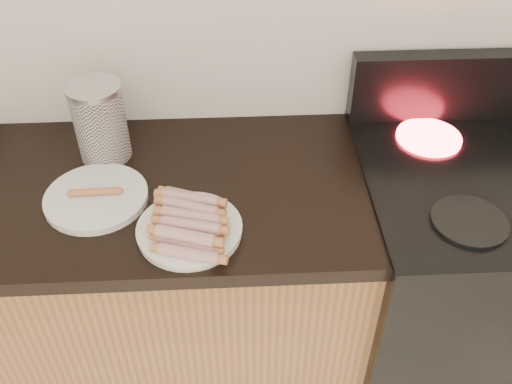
{
  "coord_description": "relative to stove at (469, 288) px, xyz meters",
  "views": [
    {
      "loc": [
        0.06,
        0.57,
        1.84
      ],
      "look_at": [
        0.11,
        1.62,
        0.93
      ],
      "focal_mm": 40.0,
      "sensor_mm": 36.0,
      "label": 1
    }
  ],
  "objects": [
    {
      "name": "plain_sausages",
      "position": [
        -1.06,
        -0.03,
        0.47
      ],
      "size": [
        0.12,
        0.02,
        0.02
      ],
      "rotation": [
        0.0,
        0.0,
        0.04
      ],
      "color": "#D98242",
      "rests_on": "side_plate"
    },
    {
      "name": "burner_far_left",
      "position": [
        -0.17,
        0.17,
        0.46
      ],
      "size": [
        0.18,
        0.18,
        0.01
      ],
      "primitive_type": "cylinder",
      "color": "#FF1E2D",
      "rests_on": "stove"
    },
    {
      "name": "stove",
      "position": [
        0.0,
        0.0,
        0.0
      ],
      "size": [
        0.76,
        0.65,
        0.91
      ],
      "color": "black",
      "rests_on": "floor"
    },
    {
      "name": "canister",
      "position": [
        -1.06,
        0.16,
        0.55
      ],
      "size": [
        0.14,
        0.14,
        0.22
      ],
      "rotation": [
        0.0,
        0.0,
        0.41
      ],
      "color": "white",
      "rests_on": "counter_slab"
    },
    {
      "name": "main_plate",
      "position": [
        -0.83,
        -0.16,
        0.45
      ],
      "size": [
        0.26,
        0.26,
        0.02
      ],
      "primitive_type": "cylinder",
      "rotation": [
        0.0,
        0.0,
        -0.09
      ],
      "color": "white",
      "rests_on": "counter_slab"
    },
    {
      "name": "hotdog_pile",
      "position": [
        -0.83,
        -0.16,
        0.48
      ],
      "size": [
        0.14,
        0.26,
        0.05
      ],
      "rotation": [
        0.0,
        0.0,
        -0.34
      ],
      "color": "#9D3B3F",
      "rests_on": "main_plate"
    },
    {
      "name": "stove_panel",
      "position": [
        0.0,
        0.28,
        0.55
      ],
      "size": [
        0.76,
        0.06,
        0.2
      ],
      "primitive_type": "cube",
      "color": "black",
      "rests_on": "stove"
    },
    {
      "name": "burner_near_left",
      "position": [
        -0.17,
        -0.17,
        0.46
      ],
      "size": [
        0.18,
        0.18,
        0.01
      ],
      "primitive_type": "cylinder",
      "color": "black",
      "rests_on": "stove"
    },
    {
      "name": "side_plate",
      "position": [
        -1.06,
        -0.03,
        0.45
      ],
      "size": [
        0.32,
        0.32,
        0.02
      ],
      "primitive_type": "cylinder",
      "rotation": [
        0.0,
        0.0,
        -0.28
      ],
      "color": "silver",
      "rests_on": "counter_slab"
    }
  ]
}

